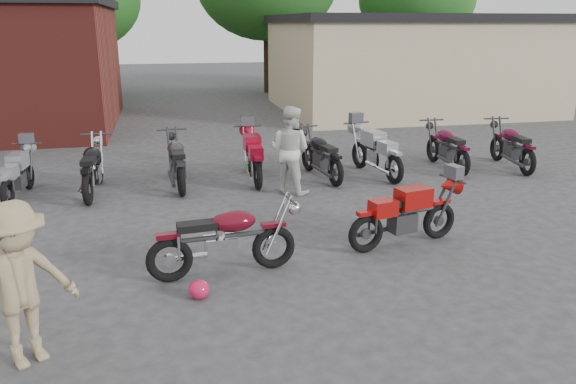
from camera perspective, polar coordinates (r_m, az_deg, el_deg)
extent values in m
plane|color=#323335|center=(7.80, -1.66, -9.55)|extent=(90.00, 90.00, 0.00)
cube|color=tan|center=(24.02, 11.91, 12.38)|extent=(10.00, 8.00, 3.50)
ellipsoid|color=#CE1641|center=(7.53, -9.04, -9.74)|extent=(0.36, 0.36, 0.25)
imported|color=silver|center=(11.73, 0.20, 4.29)|extent=(1.13, 1.11, 1.84)
imported|color=#9B8560|center=(6.42, -25.58, -8.53)|extent=(1.33, 1.20, 1.79)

